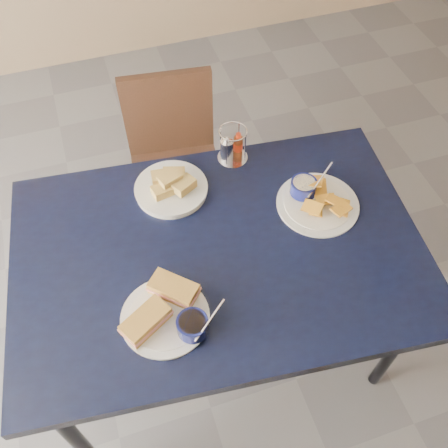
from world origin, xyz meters
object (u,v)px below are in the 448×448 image
object	(u,v)px
sandwich_plate	(168,312)
plantain_plate	(314,198)
chair_far	(172,152)
bread_basket	(171,187)
condiment_caddy	(231,147)
dining_table	(219,260)

from	to	relation	value
sandwich_plate	plantain_plate	size ratio (longest dim) A/B	1.08
chair_far	bread_basket	distance (m)	0.56
sandwich_plate	condiment_caddy	xyz separation A→B (m)	(0.37, 0.54, 0.03)
chair_far	condiment_caddy	distance (m)	0.52
plantain_plate	condiment_caddy	xyz separation A→B (m)	(-0.20, 0.28, 0.04)
sandwich_plate	bread_basket	world-z (taller)	sandwich_plate
dining_table	bread_basket	distance (m)	0.30
chair_far	condiment_caddy	xyz separation A→B (m)	(0.15, -0.37, 0.34)
dining_table	chair_far	bearing A→B (deg)	88.90
bread_basket	plantain_plate	bearing A→B (deg)	-23.55
chair_far	sandwich_plate	world-z (taller)	sandwich_plate
plantain_plate	bread_basket	bearing A→B (deg)	156.45
dining_table	plantain_plate	size ratio (longest dim) A/B	4.95
chair_far	sandwich_plate	distance (m)	0.99
bread_basket	condiment_caddy	bearing A→B (deg)	19.26
plantain_plate	chair_far	bearing A→B (deg)	118.20
chair_far	bread_basket	bearing A→B (deg)	-101.76
plantain_plate	bread_basket	xyz separation A→B (m)	(-0.45, 0.19, 0.01)
plantain_plate	bread_basket	world-z (taller)	plantain_plate
dining_table	bread_basket	bearing A→B (deg)	106.20
bread_basket	condiment_caddy	size ratio (longest dim) A/B	1.81
dining_table	bread_basket	size ratio (longest dim) A/B	5.60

